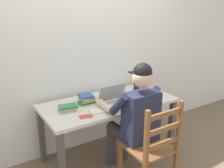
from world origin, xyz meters
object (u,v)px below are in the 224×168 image
object	(u,v)px
seated_person	(134,116)
coffee_mug_white	(121,92)
desk	(109,109)
landscape_photo_print	(86,116)
computer_mouse	(136,101)
wooden_chair	(152,149)
book_stack_side	(68,108)
book_stack_main	(87,99)
laptop	(117,101)
coffee_mug_dark	(137,86)

from	to	relation	value
seated_person	coffee_mug_white	world-z (taller)	seated_person
desk	landscape_photo_print	distance (m)	0.47
computer_mouse	coffee_mug_white	size ratio (longest dim) A/B	0.90
wooden_chair	desk	bearing A→B (deg)	92.17
desk	seated_person	xyz separation A→B (m)	(0.03, -0.43, 0.07)
book_stack_side	landscape_photo_print	size ratio (longest dim) A/B	1.55
book_stack_main	seated_person	bearing A→B (deg)	-62.71
laptop	landscape_photo_print	xyz separation A→B (m)	(-0.42, -0.08, -0.05)
wooden_chair	computer_mouse	world-z (taller)	wooden_chair
seated_person	coffee_mug_white	size ratio (longest dim) A/B	11.32
coffee_mug_dark	wooden_chair	bearing A→B (deg)	-119.76
coffee_mug_dark	book_stack_main	xyz separation A→B (m)	(-0.77, -0.08, 0.00)
desk	book_stack_side	xyz separation A→B (m)	(-0.50, 0.00, 0.12)
coffee_mug_dark	landscape_photo_print	world-z (taller)	coffee_mug_dark
seated_person	book_stack_main	distance (m)	0.59
desk	seated_person	world-z (taller)	seated_person
computer_mouse	book_stack_main	size ratio (longest dim) A/B	0.52
computer_mouse	book_stack_side	xyz separation A→B (m)	(-0.75, 0.18, 0.01)
desk	wooden_chair	bearing A→B (deg)	-87.83
computer_mouse	book_stack_main	bearing A→B (deg)	151.72
wooden_chair	landscape_photo_print	distance (m)	0.70
coffee_mug_white	landscape_photo_print	world-z (taller)	coffee_mug_white
laptop	book_stack_side	size ratio (longest dim) A/B	1.63
computer_mouse	coffee_mug_white	world-z (taller)	coffee_mug_white
laptop	landscape_photo_print	distance (m)	0.43
wooden_chair	book_stack_side	size ratio (longest dim) A/B	4.75
computer_mouse	coffee_mug_white	xyz separation A→B (m)	(-0.03, 0.25, 0.03)
book_stack_side	landscape_photo_print	xyz separation A→B (m)	(0.10, -0.22, -0.03)
wooden_chair	laptop	size ratio (longest dim) A/B	2.91
laptop	computer_mouse	bearing A→B (deg)	-9.66
seated_person	landscape_photo_print	size ratio (longest dim) A/B	9.72
seated_person	landscape_photo_print	world-z (taller)	seated_person
coffee_mug_dark	book_stack_main	bearing A→B (deg)	-174.12
coffee_mug_white	coffee_mug_dark	world-z (taller)	same
computer_mouse	book_stack_main	xyz separation A→B (m)	(-0.49, 0.26, 0.04)
computer_mouse	book_stack_main	world-z (taller)	book_stack_main
book_stack_main	coffee_mug_dark	bearing A→B (deg)	5.88
landscape_photo_print	computer_mouse	bearing A→B (deg)	14.64
desk	coffee_mug_white	world-z (taller)	coffee_mug_white
coffee_mug_dark	book_stack_side	world-z (taller)	coffee_mug_dark
desk	landscape_photo_print	world-z (taller)	landscape_photo_print
laptop	coffee_mug_white	distance (m)	0.29
book_stack_main	landscape_photo_print	world-z (taller)	book_stack_main
coffee_mug_white	coffee_mug_dark	size ratio (longest dim) A/B	0.91
coffee_mug_dark	book_stack_main	size ratio (longest dim) A/B	0.64
desk	book_stack_main	size ratio (longest dim) A/B	7.99
book_stack_side	landscape_photo_print	bearing A→B (deg)	-66.64
book_stack_side	landscape_photo_print	distance (m)	0.25
coffee_mug_dark	seated_person	bearing A→B (deg)	-130.04
desk	book_stack_main	xyz separation A→B (m)	(-0.24, 0.09, 0.14)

